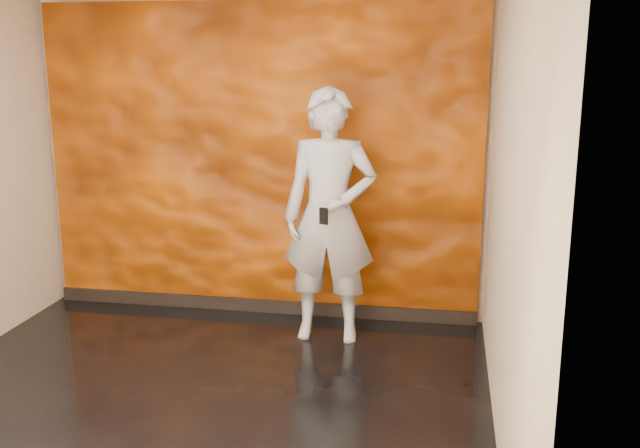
# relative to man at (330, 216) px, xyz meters

# --- Properties ---
(room) EXTENTS (4.02, 4.02, 2.81)m
(room) POSITION_rel_man_xyz_m (-0.72, -1.45, 0.37)
(room) COLOR black
(room) RESTS_ON ground
(feature_wall) EXTENTS (3.90, 0.06, 2.75)m
(feature_wall) POSITION_rel_man_xyz_m (-0.72, 0.51, 0.35)
(feature_wall) COLOR #D05705
(feature_wall) RESTS_ON ground
(baseboard) EXTENTS (3.90, 0.04, 0.12)m
(baseboard) POSITION_rel_man_xyz_m (-0.72, 0.47, -0.97)
(baseboard) COLOR black
(baseboard) RESTS_ON ground
(man) EXTENTS (0.78, 0.53, 2.06)m
(man) POSITION_rel_man_xyz_m (0.00, 0.00, 0.00)
(man) COLOR #90939E
(man) RESTS_ON ground
(phone) EXTENTS (0.07, 0.04, 0.13)m
(phone) POSITION_rel_man_xyz_m (-0.00, -0.29, 0.07)
(phone) COLOR black
(phone) RESTS_ON man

